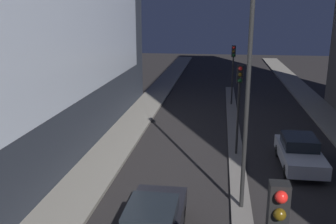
% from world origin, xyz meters
% --- Properties ---
extents(median_strip, '(0.78, 34.59, 0.12)m').
position_xyz_m(median_strip, '(0.00, 18.29, 0.06)').
color(median_strip, '#66605B').
rests_on(median_strip, ground).
extents(traffic_light_mid, '(0.32, 0.42, 4.73)m').
position_xyz_m(traffic_light_mid, '(0.00, 17.39, 3.59)').
color(traffic_light_mid, black).
rests_on(traffic_light_mid, median_strip).
extents(traffic_light_far, '(0.32, 0.42, 4.73)m').
position_xyz_m(traffic_light_far, '(0.00, 28.46, 3.59)').
color(traffic_light_far, black).
rests_on(traffic_light_far, median_strip).
extents(street_lamp, '(0.56, 0.56, 9.35)m').
position_xyz_m(street_lamp, '(0.00, 11.76, 6.57)').
color(street_lamp, black).
rests_on(street_lamp, median_strip).
extents(car_left_lane, '(1.87, 4.26, 1.51)m').
position_xyz_m(car_left_lane, '(-3.01, 9.13, 0.77)').
color(car_left_lane, black).
rests_on(car_left_lane, ground).
extents(car_right_lane, '(1.84, 4.37, 1.51)m').
position_xyz_m(car_right_lane, '(3.01, 16.35, 0.76)').
color(car_right_lane, '#B2B2B7').
rests_on(car_right_lane, ground).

